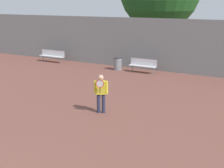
# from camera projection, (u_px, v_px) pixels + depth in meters

# --- Properties ---
(tennis_player) EXTENTS (0.52, 0.50, 1.55)m
(tennis_player) POSITION_uv_depth(u_px,v_px,m) (101.00, 92.00, 12.26)
(tennis_player) COLOR #282D47
(tennis_player) RESTS_ON ground_plane
(bench_courtside_near) EXTENTS (1.76, 0.40, 0.85)m
(bench_courtside_near) POSITION_uv_depth(u_px,v_px,m) (143.00, 64.00, 19.46)
(bench_courtside_near) COLOR silver
(bench_courtside_near) RESTS_ON ground_plane
(bench_courtside_far) EXTENTS (2.09, 0.40, 0.85)m
(bench_courtside_far) POSITION_uv_depth(u_px,v_px,m) (52.00, 55.00, 22.96)
(bench_courtside_far) COLOR silver
(bench_courtside_far) RESTS_ON ground_plane
(trash_bin) EXTENTS (0.55, 0.55, 0.81)m
(trash_bin) POSITION_uv_depth(u_px,v_px,m) (118.00, 64.00, 20.29)
(trash_bin) COLOR gray
(trash_bin) RESTS_ON ground_plane
(back_fence) EXTENTS (34.73, 0.06, 3.32)m
(back_fence) POSITION_uv_depth(u_px,v_px,m) (168.00, 46.00, 19.44)
(back_fence) COLOR gray
(back_fence) RESTS_ON ground_plane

